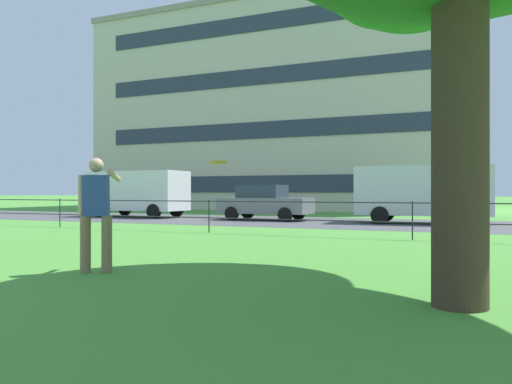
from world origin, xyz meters
name	(u,v)px	position (x,y,z in m)	size (l,w,h in m)	color
street_strip	(284,221)	(0.00, 19.85, 0.00)	(80.00, 7.44, 0.01)	#4C4C51
park_fence	(209,210)	(0.00, 13.36, 0.68)	(35.66, 0.04, 1.00)	#232328
person_thrower	(96,211)	(2.12, 5.96, 0.95)	(0.47, 0.87, 1.75)	#846B4C
frisbee	(218,163)	(3.80, 6.77, 1.68)	(0.38, 0.38, 0.04)	orange
panel_van_far_left	(137,191)	(-7.88, 20.37, 1.27)	(5.04, 2.19, 2.24)	white
car_grey_left	(265,202)	(-1.07, 20.33, 0.78)	(4.03, 1.87, 1.54)	slate
panel_van_far_right	(423,191)	(5.53, 20.53, 1.27)	(5.07, 2.26, 2.24)	silver
apartment_building_background	(294,116)	(-5.84, 37.98, 7.24)	(27.35, 15.53, 14.48)	beige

